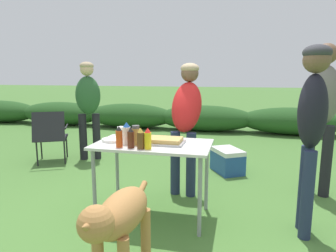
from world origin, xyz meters
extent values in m
plane|color=#477533|center=(0.00, 0.00, 0.00)|extent=(60.00, 60.00, 0.00)
ellipsoid|color=#234C1E|center=(-6.00, 4.65, 0.31)|extent=(2.40, 0.90, 0.63)
ellipsoid|color=#234C1E|center=(-4.00, 4.65, 0.31)|extent=(2.40, 0.90, 0.63)
ellipsoid|color=#234C1E|center=(-2.00, 4.65, 0.31)|extent=(2.40, 0.90, 0.63)
ellipsoid|color=#234C1E|center=(0.00, 4.65, 0.31)|extent=(2.40, 0.90, 0.63)
ellipsoid|color=#234C1E|center=(2.00, 4.65, 0.31)|extent=(2.40, 0.90, 0.63)
cube|color=silver|center=(0.00, 0.00, 0.73)|extent=(1.10, 0.64, 0.02)
cylinder|color=gray|center=(-0.49, -0.27, 0.36)|extent=(0.04, 0.04, 0.71)
cylinder|color=gray|center=(0.49, -0.27, 0.36)|extent=(0.04, 0.04, 0.71)
cylinder|color=gray|center=(-0.49, 0.27, 0.36)|extent=(0.04, 0.04, 0.71)
cylinder|color=gray|center=(0.49, 0.27, 0.36)|extent=(0.04, 0.04, 0.71)
cube|color=#9E9EA3|center=(0.10, 0.01, 0.75)|extent=(0.38, 0.26, 0.02)
cube|color=tan|center=(0.10, 0.01, 0.78)|extent=(0.34, 0.23, 0.04)
cylinder|color=white|center=(-0.40, 0.00, 0.75)|extent=(0.23, 0.23, 0.03)
ellipsoid|color=#ADBC99|center=(-0.24, 0.14, 0.79)|extent=(0.20, 0.20, 0.09)
cylinder|color=white|center=(-0.39, 0.17, 0.80)|extent=(0.08, 0.08, 0.12)
cylinder|color=#CC4214|center=(-0.25, -0.22, 0.82)|extent=(0.06, 0.06, 0.15)
cone|color=black|center=(-0.25, -0.22, 0.91)|extent=(0.05, 0.05, 0.04)
cylinder|color=yellow|center=(0.02, -0.22, 0.81)|extent=(0.06, 0.06, 0.15)
cone|color=red|center=(0.02, -0.22, 0.91)|extent=(0.05, 0.05, 0.04)
cylinder|color=#B2893D|center=(-0.13, -0.10, 0.82)|extent=(0.08, 0.08, 0.16)
cylinder|color=#4C4C4C|center=(-0.13, -0.10, 0.91)|extent=(0.07, 0.07, 0.03)
cylinder|color=#562314|center=(-0.14, -0.22, 0.81)|extent=(0.06, 0.06, 0.15)
cone|color=black|center=(-0.14, -0.22, 0.91)|extent=(0.05, 0.05, 0.04)
cylinder|color=brown|center=(-0.04, -0.23, 0.81)|extent=(0.06, 0.06, 0.15)
cone|color=gold|center=(-0.04, -0.23, 0.91)|extent=(0.05, 0.05, 0.04)
cylinder|color=silver|center=(-0.23, -0.09, 0.82)|extent=(0.08, 0.08, 0.16)
cone|color=#194793|center=(-0.23, -0.09, 0.93)|extent=(0.07, 0.07, 0.05)
cylinder|color=#232D4C|center=(0.09, 0.61, 0.37)|extent=(0.11, 0.11, 0.74)
cylinder|color=#232D4C|center=(0.28, 0.58, 0.37)|extent=(0.11, 0.11, 0.74)
ellipsoid|color=red|center=(0.20, 0.71, 1.02)|extent=(0.40, 0.50, 0.65)
sphere|color=brown|center=(0.21, 0.82, 1.40)|extent=(0.20, 0.20, 0.20)
ellipsoid|color=tan|center=(0.21, 0.82, 1.45)|extent=(0.22, 0.22, 0.12)
cylinder|color=black|center=(1.61, 1.05, 0.41)|extent=(0.12, 0.12, 0.83)
cylinder|color=black|center=(1.77, 0.93, 0.41)|extent=(0.12, 0.12, 0.83)
ellipsoid|color=slate|center=(1.69, 0.99, 1.16)|extent=(0.45, 0.43, 0.67)
sphere|color=brown|center=(1.69, 0.99, 1.61)|extent=(0.23, 0.23, 0.23)
cylinder|color=#232D4C|center=(1.38, 0.08, 0.39)|extent=(0.10, 0.10, 0.77)
cylinder|color=#232D4C|center=(1.37, -0.09, 0.39)|extent=(0.10, 0.10, 0.77)
ellipsoid|color=black|center=(1.38, 0.00, 1.08)|extent=(0.25, 0.33, 0.62)
sphere|color=brown|center=(1.38, 0.00, 1.50)|extent=(0.21, 0.21, 0.21)
ellipsoid|color=#333338|center=(1.38, 0.00, 1.56)|extent=(0.22, 0.22, 0.13)
cylinder|color=black|center=(-1.68, 1.67, 0.38)|extent=(0.13, 0.13, 0.75)
cylinder|color=black|center=(-1.48, 1.75, 0.38)|extent=(0.13, 0.13, 0.75)
ellipsoid|color=#28562D|center=(-1.58, 1.71, 1.05)|extent=(0.47, 0.41, 0.61)
sphere|color=#DBAD89|center=(-1.58, 1.71, 1.46)|extent=(0.21, 0.21, 0.21)
ellipsoid|color=tan|center=(-1.58, 1.71, 1.52)|extent=(0.22, 0.22, 0.12)
cylinder|color=#B27A42|center=(0.16, -0.76, 0.22)|extent=(0.07, 0.07, 0.44)
cylinder|color=#B27A42|center=(-0.01, -0.75, 0.22)|extent=(0.07, 0.07, 0.44)
ellipsoid|color=#B27A42|center=(0.07, -0.95, 0.50)|extent=(0.28, 0.61, 0.26)
sphere|color=#B27A42|center=(0.06, -1.30, 0.59)|extent=(0.21, 0.21, 0.21)
cone|color=#B27A42|center=(0.05, -1.38, 0.62)|extent=(0.11, 0.16, 0.15)
cylinder|color=#B27A42|center=(0.08, -0.61, 0.51)|extent=(0.05, 0.19, 0.10)
cube|color=#232328|center=(-2.10, 1.44, 0.39)|extent=(0.62, 0.62, 0.03)
cube|color=#232328|center=(-1.97, 1.19, 0.61)|extent=(0.48, 0.36, 0.44)
cylinder|color=black|center=(-2.18, 1.17, 0.19)|extent=(0.02, 0.02, 0.38)
cylinder|color=black|center=(-1.83, 1.35, 0.19)|extent=(0.02, 0.02, 0.38)
cylinder|color=black|center=(-2.37, 1.52, 0.19)|extent=(0.02, 0.02, 0.38)
cylinder|color=black|center=(-2.01, 1.71, 0.19)|extent=(0.02, 0.02, 0.38)
cylinder|color=black|center=(-2.30, 1.33, 0.56)|extent=(0.21, 0.38, 0.02)
cylinder|color=black|center=(-1.89, 1.54, 0.56)|extent=(0.21, 0.38, 0.02)
cube|color=#234C93|center=(0.65, 1.54, 0.14)|extent=(0.52, 0.58, 0.28)
cube|color=silver|center=(0.65, 1.54, 0.31)|extent=(0.52, 0.58, 0.06)
camera|label=1|loc=(0.78, -2.67, 1.39)|focal=32.00mm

